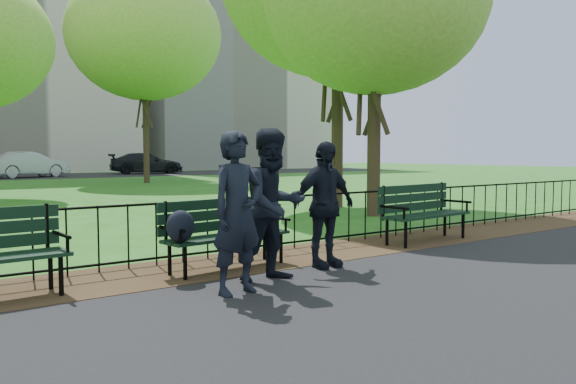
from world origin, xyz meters
TOP-DOWN VIEW (x-y plane):
  - ground at (0.00, 0.00)m, footprint 120.00×120.00m
  - dirt_strip at (0.00, 1.50)m, footprint 60.00×1.60m
  - iron_fence at (0.00, 2.00)m, footprint 24.06×0.06m
  - apartment_east at (26.00, 48.00)m, footprint 20.00×15.00m
  - park_bench_main at (-0.58, 1.21)m, footprint 1.92×0.77m
  - park_bench_right_a at (3.69, 1.29)m, footprint 1.99×0.76m
  - tree_far_e at (7.32, 23.11)m, footprint 7.98×7.98m
  - person_left at (-0.88, -0.00)m, footprint 0.72×0.52m
  - person_mid at (-0.19, 0.28)m, footprint 0.92×0.50m
  - person_right at (0.83, 0.56)m, footprint 1.02×0.42m
  - sedan_silver at (3.53, 33.52)m, footprint 5.31×3.36m
  - sedan_dark at (12.17, 35.26)m, footprint 5.75×3.40m

SIDE VIEW (x-z plane):
  - ground at x=0.00m, z-range 0.00..0.00m
  - dirt_strip at x=0.00m, z-range 0.01..0.02m
  - iron_fence at x=0.00m, z-range 0.00..1.00m
  - park_bench_main at x=-0.58m, z-range 0.10..1.14m
  - park_bench_right_a at x=3.69m, z-range 0.08..1.19m
  - sedan_dark at x=12.17m, z-range 0.01..1.58m
  - sedan_silver at x=3.53m, z-range 0.01..1.67m
  - person_right at x=0.83m, z-range 0.01..1.75m
  - person_left at x=-0.88m, z-range 0.01..1.83m
  - person_mid at x=-0.19m, z-range 0.01..1.88m
  - tree_far_e at x=7.32m, z-range 2.16..13.29m
  - apartment_east at x=26.00m, z-range 0.00..24.00m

